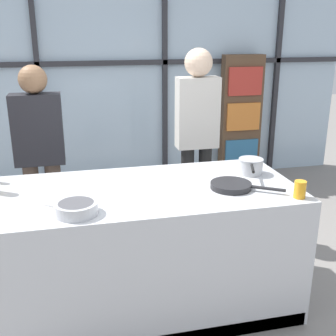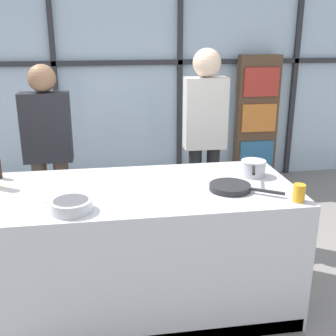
{
  "view_description": "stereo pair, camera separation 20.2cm",
  "coord_description": "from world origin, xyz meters",
  "px_view_note": "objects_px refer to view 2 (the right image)",
  "views": [
    {
      "loc": [
        -0.41,
        -2.61,
        1.94
      ],
      "look_at": [
        0.22,
        0.1,
        1.01
      ],
      "focal_mm": 45.0,
      "sensor_mm": 36.0,
      "label": 1
    },
    {
      "loc": [
        -0.21,
        -2.65,
        1.94
      ],
      "look_at": [
        0.22,
        0.1,
        1.01
      ],
      "focal_mm": 45.0,
      "sensor_mm": 36.0,
      "label": 2
    }
  ],
  "objects_px": {
    "frying_pan": "(231,187)",
    "spectator_center_left": "(205,131)",
    "spectator_far_left": "(48,147)",
    "white_plate": "(61,195)",
    "juice_glass_near": "(299,193)",
    "mixing_bowl": "(71,205)",
    "saucepan": "(253,168)"
  },
  "relations": [
    {
      "from": "frying_pan",
      "to": "spectator_center_left",
      "type": "bearing_deg",
      "value": 85.33
    },
    {
      "from": "spectator_far_left",
      "to": "white_plate",
      "type": "relative_size",
      "value": 6.06
    },
    {
      "from": "frying_pan",
      "to": "juice_glass_near",
      "type": "distance_m",
      "value": 0.44
    },
    {
      "from": "spectator_center_left",
      "to": "frying_pan",
      "type": "bearing_deg",
      "value": 85.33
    },
    {
      "from": "mixing_bowl",
      "to": "saucepan",
      "type": "bearing_deg",
      "value": 18.95
    },
    {
      "from": "saucepan",
      "to": "mixing_bowl",
      "type": "relative_size",
      "value": 1.28
    },
    {
      "from": "spectator_far_left",
      "to": "white_plate",
      "type": "height_order",
      "value": "spectator_far_left"
    },
    {
      "from": "saucepan",
      "to": "white_plate",
      "type": "xyz_separation_m",
      "value": [
        -1.36,
        -0.19,
        -0.06
      ]
    },
    {
      "from": "frying_pan",
      "to": "saucepan",
      "type": "height_order",
      "value": "saucepan"
    },
    {
      "from": "spectator_far_left",
      "to": "mixing_bowl",
      "type": "xyz_separation_m",
      "value": [
        0.28,
        -1.32,
        -0.0
      ]
    },
    {
      "from": "spectator_center_left",
      "to": "saucepan",
      "type": "relative_size",
      "value": 5.51
    },
    {
      "from": "mixing_bowl",
      "to": "juice_glass_near",
      "type": "xyz_separation_m",
      "value": [
        1.39,
        -0.06,
        0.02
      ]
    },
    {
      "from": "saucepan",
      "to": "white_plate",
      "type": "relative_size",
      "value": 1.18
    },
    {
      "from": "saucepan",
      "to": "juice_glass_near",
      "type": "relative_size",
      "value": 2.89
    },
    {
      "from": "mixing_bowl",
      "to": "juice_glass_near",
      "type": "distance_m",
      "value": 1.39
    },
    {
      "from": "spectator_far_left",
      "to": "frying_pan",
      "type": "height_order",
      "value": "spectator_far_left"
    },
    {
      "from": "spectator_far_left",
      "to": "white_plate",
      "type": "bearing_deg",
      "value": 100.23
    },
    {
      "from": "frying_pan",
      "to": "mixing_bowl",
      "type": "relative_size",
      "value": 1.77
    },
    {
      "from": "spectator_center_left",
      "to": "frying_pan",
      "type": "relative_size",
      "value": 3.99
    },
    {
      "from": "spectator_center_left",
      "to": "frying_pan",
      "type": "height_order",
      "value": "spectator_center_left"
    },
    {
      "from": "spectator_far_left",
      "to": "frying_pan",
      "type": "bearing_deg",
      "value": 139.16
    },
    {
      "from": "saucepan",
      "to": "juice_glass_near",
      "type": "bearing_deg",
      "value": -76.98
    },
    {
      "from": "spectator_far_left",
      "to": "mixing_bowl",
      "type": "relative_size",
      "value": 6.6
    },
    {
      "from": "juice_glass_near",
      "to": "white_plate",
      "type": "bearing_deg",
      "value": 167.86
    },
    {
      "from": "frying_pan",
      "to": "juice_glass_near",
      "type": "height_order",
      "value": "juice_glass_near"
    },
    {
      "from": "juice_glass_near",
      "to": "mixing_bowl",
      "type": "bearing_deg",
      "value": 177.32
    },
    {
      "from": "juice_glass_near",
      "to": "spectator_far_left",
      "type": "bearing_deg",
      "value": 140.34
    },
    {
      "from": "saucepan",
      "to": "juice_glass_near",
      "type": "distance_m",
      "value": 0.52
    },
    {
      "from": "mixing_bowl",
      "to": "juice_glass_near",
      "type": "relative_size",
      "value": 2.25
    },
    {
      "from": "frying_pan",
      "to": "white_plate",
      "type": "bearing_deg",
      "value": 176.62
    },
    {
      "from": "spectator_far_left",
      "to": "frying_pan",
      "type": "distance_m",
      "value": 1.73
    },
    {
      "from": "frying_pan",
      "to": "saucepan",
      "type": "relative_size",
      "value": 1.38
    }
  ]
}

